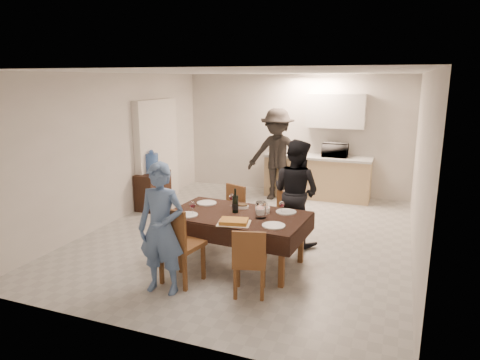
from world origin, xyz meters
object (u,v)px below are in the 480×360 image
object	(u,v)px
dining_table	(237,216)
microwave	(335,150)
wine_bottle	(235,201)
person_far	(296,192)
water_pitcher	(261,210)
savoury_tart	(234,222)
person_kitchen	(277,155)
person_near	(161,229)
console	(153,190)
water_jug	(152,163)

from	to	relation	value
dining_table	microwave	size ratio (longest dim) A/B	3.73
wine_bottle	person_far	size ratio (longest dim) A/B	0.21
dining_table	water_pitcher	size ratio (longest dim) A/B	8.76
dining_table	microwave	distance (m)	3.86
savoury_tart	person_kitchen	world-z (taller)	person_kitchen
person_kitchen	dining_table	bearing A→B (deg)	-82.96
wine_bottle	dining_table	bearing A→B (deg)	-45.00
person_near	microwave	bearing A→B (deg)	70.80
console	person_far	size ratio (longest dim) A/B	0.47
console	wine_bottle	distance (m)	3.10
person_far	microwave	bearing A→B (deg)	-71.67
water_jug	water_pitcher	distance (m)	3.44
water_pitcher	water_jug	bearing A→B (deg)	146.23
console	person_near	bearing A→B (deg)	-56.06
console	person_near	distance (m)	3.54
microwave	person_near	world-z (taller)	person_near
water_jug	person_far	size ratio (longest dim) A/B	0.23
dining_table	wine_bottle	distance (m)	0.21
console	wine_bottle	xyz separation A→B (m)	(2.46, -1.81, 0.53)
console	savoury_tart	world-z (taller)	savoury_tart
wine_bottle	microwave	xyz separation A→B (m)	(0.77, 3.73, 0.16)
water_pitcher	person_far	bearing A→B (deg)	79.70
water_jug	water_pitcher	world-z (taller)	water_jug
water_jug	person_kitchen	bearing A→B (deg)	34.92
savoury_tart	water_pitcher	bearing A→B (deg)	52.85
dining_table	microwave	world-z (taller)	microwave
savoury_tart	microwave	bearing A→B (deg)	81.55
wine_bottle	person_near	xyz separation A→B (m)	(-0.50, -1.10, -0.10)
person_kitchen	person_near	bearing A→B (deg)	-91.82
water_jug	person_near	size ratio (longest dim) A/B	0.24
dining_table	savoury_tart	size ratio (longest dim) A/B	4.68
person_near	person_kitchen	world-z (taller)	person_kitchen
wine_bottle	person_kitchen	distance (m)	3.30
dining_table	savoury_tart	bearing A→B (deg)	-71.26
console	person_near	xyz separation A→B (m)	(1.96, -2.91, 0.43)
console	wine_bottle	world-z (taller)	wine_bottle
console	microwave	distance (m)	3.82
water_jug	person_kitchen	size ratio (longest dim) A/B	0.20
dining_table	person_near	world-z (taller)	person_near
person_far	dining_table	bearing A→B (deg)	84.20
water_jug	savoury_tart	distance (m)	3.44
water_jug	savoury_tart	world-z (taller)	water_jug
wine_bottle	savoury_tart	size ratio (longest dim) A/B	0.83
dining_table	water_jug	world-z (taller)	water_jug
savoury_tart	microwave	xyz separation A→B (m)	(0.62, 4.16, 0.31)
water_pitcher	savoury_tart	size ratio (longest dim) A/B	0.53
console	water_jug	world-z (taller)	water_jug
savoury_tart	microwave	size ratio (longest dim) A/B	0.80
microwave	person_far	bearing A→B (deg)	86.49
dining_table	microwave	xyz separation A→B (m)	(0.72, 3.78, 0.37)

